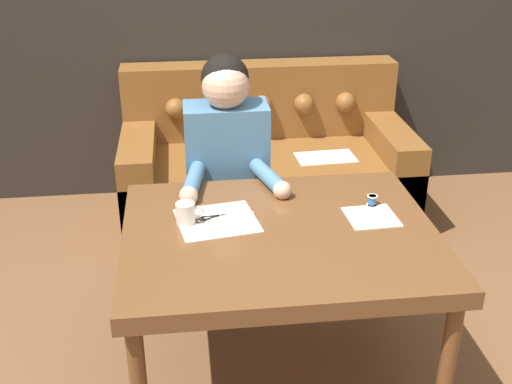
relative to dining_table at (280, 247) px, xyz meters
name	(u,v)px	position (x,y,z in m)	size (l,w,h in m)	color
ground_plane	(269,374)	(-0.03, 0.02, -0.66)	(16.00, 16.00, 0.00)	brown
dining_table	(280,247)	(0.00, 0.00, 0.00)	(1.22, 0.99, 0.73)	brown
couch	(265,168)	(0.15, 1.56, -0.34)	(1.76, 0.91, 0.92)	brown
person	(227,181)	(-0.15, 0.67, -0.01)	(0.48, 0.58, 1.26)	#33281E
pattern_paper_main	(217,221)	(-0.24, 0.11, 0.07)	(0.35, 0.33, 0.00)	beige
pattern_paper_offcut	(371,217)	(0.38, 0.06, 0.07)	(0.21, 0.21, 0.00)	beige
scissors	(213,217)	(-0.25, 0.14, 0.07)	(0.25, 0.12, 0.01)	silver
mug	(186,213)	(-0.36, 0.10, 0.12)	(0.11, 0.08, 0.09)	silver
thread_spool	(372,201)	(0.41, 0.17, 0.09)	(0.04, 0.04, 0.05)	#3366B2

